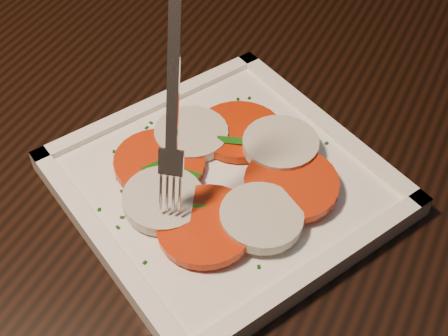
# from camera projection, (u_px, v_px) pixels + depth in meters

# --- Properties ---
(table) EXTENTS (1.29, 0.94, 0.75)m
(table) POSITION_uv_depth(u_px,v_px,m) (245.00, 194.00, 0.69)
(table) COLOR black
(table) RESTS_ON ground
(plate) EXTENTS (0.32, 0.32, 0.01)m
(plate) POSITION_uv_depth(u_px,v_px,m) (224.00, 185.00, 0.55)
(plate) COLOR white
(plate) RESTS_ON table
(caprese_salad) EXTENTS (0.20, 0.22, 0.02)m
(caprese_salad) POSITION_uv_depth(u_px,v_px,m) (224.00, 173.00, 0.54)
(caprese_salad) COLOR red
(caprese_salad) RESTS_ON plate
(fork) EXTENTS (0.05, 0.07, 0.17)m
(fork) POSITION_uv_depth(u_px,v_px,m) (175.00, 100.00, 0.46)
(fork) COLOR white
(fork) RESTS_ON caprese_salad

